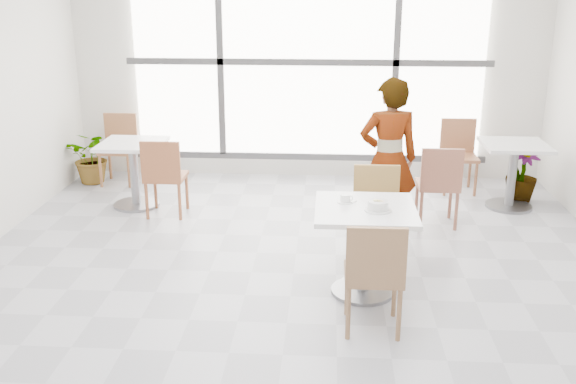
# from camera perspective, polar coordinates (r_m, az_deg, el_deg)

# --- Properties ---
(floor) EXTENTS (7.00, 7.00, 0.00)m
(floor) POSITION_cam_1_polar(r_m,az_deg,el_deg) (5.36, 0.21, -9.20)
(floor) COLOR #9E9EA5
(floor) RESTS_ON ground
(wall_back) EXTENTS (6.00, 0.00, 6.00)m
(wall_back) POSITION_cam_1_polar(r_m,az_deg,el_deg) (8.32, 1.75, 11.46)
(wall_back) COLOR silver
(wall_back) RESTS_ON ground
(window) EXTENTS (4.60, 0.07, 2.52)m
(window) POSITION_cam_1_polar(r_m,az_deg,el_deg) (8.25, 1.73, 11.41)
(window) COLOR white
(window) RESTS_ON ground
(main_table) EXTENTS (0.80, 0.80, 0.75)m
(main_table) POSITION_cam_1_polar(r_m,az_deg,el_deg) (5.25, 6.78, -3.70)
(main_table) COLOR white
(main_table) RESTS_ON ground
(chair_near) EXTENTS (0.42, 0.42, 0.87)m
(chair_near) POSITION_cam_1_polar(r_m,az_deg,el_deg) (4.67, 7.64, -6.89)
(chair_near) COLOR #886242
(chair_near) RESTS_ON ground
(chair_far) EXTENTS (0.42, 0.42, 0.87)m
(chair_far) POSITION_cam_1_polar(r_m,az_deg,el_deg) (5.94, 7.81, -1.34)
(chair_far) COLOR olive
(chair_far) RESTS_ON ground
(oatmeal_bowl) EXTENTS (0.21, 0.21, 0.09)m
(oatmeal_bowl) POSITION_cam_1_polar(r_m,az_deg,el_deg) (5.09, 7.97, -1.19)
(oatmeal_bowl) COLOR silver
(oatmeal_bowl) RESTS_ON main_table
(coffee_cup) EXTENTS (0.16, 0.13, 0.07)m
(coffee_cup) POSITION_cam_1_polar(r_m,az_deg,el_deg) (5.26, 5.11, -0.61)
(coffee_cup) COLOR silver
(coffee_cup) RESTS_ON main_table
(person) EXTENTS (0.64, 0.47, 1.61)m
(person) POSITION_cam_1_polar(r_m,az_deg,el_deg) (6.41, 8.87, 2.89)
(person) COLOR black
(person) RESTS_ON ground
(bg_table_left) EXTENTS (0.70, 0.70, 0.75)m
(bg_table_left) POSITION_cam_1_polar(r_m,az_deg,el_deg) (7.50, -13.48, 2.34)
(bg_table_left) COLOR white
(bg_table_left) RESTS_ON ground
(bg_table_right) EXTENTS (0.70, 0.70, 0.75)m
(bg_table_right) POSITION_cam_1_polar(r_m,az_deg,el_deg) (7.67, 19.25, 2.17)
(bg_table_right) COLOR silver
(bg_table_right) RESTS_ON ground
(bg_chair_left_near) EXTENTS (0.42, 0.42, 0.87)m
(bg_chair_left_near) POSITION_cam_1_polar(r_m,az_deg,el_deg) (7.07, -10.92, 1.68)
(bg_chair_left_near) COLOR brown
(bg_chair_left_near) RESTS_ON ground
(bg_chair_left_far) EXTENTS (0.42, 0.42, 0.87)m
(bg_chair_left_far) POSITION_cam_1_polar(r_m,az_deg,el_deg) (8.49, -14.68, 4.17)
(bg_chair_left_far) COLOR #955F3C
(bg_chair_left_far) RESTS_ON ground
(bg_chair_right_near) EXTENTS (0.42, 0.42, 0.87)m
(bg_chair_right_near) POSITION_cam_1_polar(r_m,az_deg,el_deg) (6.84, 13.21, 0.95)
(bg_chair_right_near) COLOR #8E5541
(bg_chair_right_near) RESTS_ON ground
(bg_chair_right_far) EXTENTS (0.42, 0.42, 0.87)m
(bg_chair_right_far) POSITION_cam_1_polar(r_m,az_deg,el_deg) (8.16, 14.82, 3.60)
(bg_chair_right_far) COLOR #905839
(bg_chair_right_far) RESTS_ON ground
(plant_left) EXTENTS (0.68, 0.62, 0.68)m
(plant_left) POSITION_cam_1_polar(r_m,az_deg,el_deg) (8.57, -16.83, 2.98)
(plant_left) COLOR #467338
(plant_left) RESTS_ON ground
(plant_right) EXTENTS (0.44, 0.44, 0.67)m
(plant_right) POSITION_cam_1_polar(r_m,az_deg,el_deg) (8.01, 19.96, 1.59)
(plant_right) COLOR #498A3F
(plant_right) RESTS_ON ground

